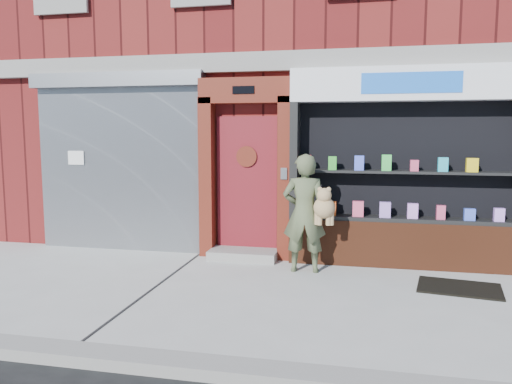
% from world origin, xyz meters
% --- Properties ---
extents(ground, '(80.00, 80.00, 0.00)m').
position_xyz_m(ground, '(0.00, 0.00, 0.00)').
color(ground, '#9E9E99').
rests_on(ground, ground).
extents(curb, '(60.00, 0.30, 0.12)m').
position_xyz_m(curb, '(0.00, -2.15, 0.06)').
color(curb, gray).
rests_on(curb, ground).
extents(building, '(12.00, 8.16, 8.00)m').
position_xyz_m(building, '(-0.00, 5.99, 4.00)').
color(building, '#591414').
rests_on(building, ground).
extents(shutter_bay, '(3.10, 0.30, 3.04)m').
position_xyz_m(shutter_bay, '(-3.00, 1.93, 1.72)').
color(shutter_bay, gray).
rests_on(shutter_bay, ground).
extents(red_door_bay, '(1.52, 0.58, 2.90)m').
position_xyz_m(red_door_bay, '(-0.75, 1.86, 1.46)').
color(red_door_bay, '#5A1A0F').
rests_on(red_door_bay, ground).
extents(pharmacy_bay, '(3.50, 0.41, 3.00)m').
position_xyz_m(pharmacy_bay, '(1.75, 1.81, 1.37)').
color(pharmacy_bay, '#5C2915').
rests_on(pharmacy_bay, ground).
extents(woman, '(0.78, 0.46, 1.74)m').
position_xyz_m(woman, '(0.31, 1.19, 0.88)').
color(woman, '#4E583A').
rests_on(woman, ground).
extents(doormat, '(1.14, 0.88, 0.03)m').
position_xyz_m(doormat, '(2.38, 0.78, 0.01)').
color(doormat, black).
rests_on(doormat, ground).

